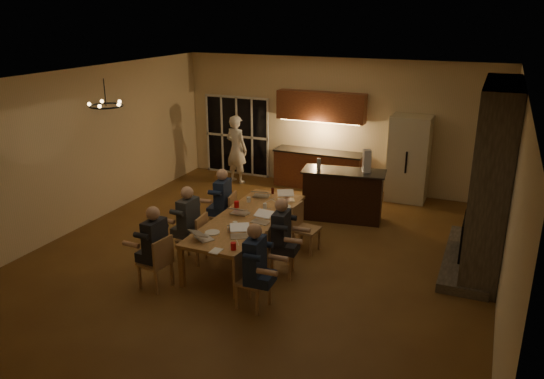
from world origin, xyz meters
The scene contains 44 objects.
floor centered at (0.00, 0.00, 0.00)m, with size 9.00×9.00×0.00m, color brown.
back_wall centered at (0.00, 4.52, 1.60)m, with size 8.00×0.04×3.20m, color beige.
left_wall centered at (-4.02, 0.00, 1.60)m, with size 0.04×9.00×3.20m, color beige.
right_wall centered at (4.02, 0.00, 1.60)m, with size 0.04×9.00×3.20m, color beige.
ceiling centered at (0.00, 0.00, 3.22)m, with size 8.00×9.00×0.04m, color white.
french_doors centered at (-2.70, 4.47, 1.05)m, with size 1.86×0.08×2.10m, color black.
fireplace centered at (3.70, 1.20, 1.60)m, with size 0.58×2.50×3.20m, color #62584D.
kitchenette centered at (-0.30, 4.20, 1.20)m, with size 2.24×0.68×2.40m, color brown, non-canonical shape.
refrigerator centered at (1.90, 4.15, 1.00)m, with size 0.90×0.68×2.00m, color beige.
dining_table centered at (-0.21, -0.07, 0.38)m, with size 1.10×3.01×0.75m, color #C7814F.
bar_island centered at (0.85, 2.36, 0.54)m, with size 1.73×0.68×1.08m, color black.
chair_left_near centered at (-1.09, -1.69, 0.45)m, with size 0.44×0.44×0.89m, color #A47352, non-canonical shape.
chair_left_mid centered at (-1.03, -0.64, 0.45)m, with size 0.44×0.44×0.89m, color #A47352, non-canonical shape.
chair_left_far centered at (-1.07, 0.58, 0.45)m, with size 0.44×0.44×0.89m, color #A47352, non-canonical shape.
chair_right_near centered at (0.62, -1.62, 0.45)m, with size 0.44×0.44×0.89m, color #A47352, non-canonical shape.
chair_right_mid centered at (0.62, -0.53, 0.45)m, with size 0.44×0.44×0.89m, color #A47352, non-canonical shape.
chair_right_far centered at (0.68, 0.55, 0.45)m, with size 0.44×0.44×0.89m, color #A47352, non-canonical shape.
person_left_near centered at (-1.08, -1.65, 0.69)m, with size 0.60×0.60×1.38m, color #21252B, non-canonical shape.
person_right_near centered at (0.67, -1.66, 0.69)m, with size 0.60×0.60×1.38m, color #1C2C46, non-canonical shape.
person_left_mid centered at (-1.11, -0.60, 0.69)m, with size 0.60×0.60×1.38m, color #373C42, non-canonical shape.
person_right_mid centered at (0.62, -0.52, 0.69)m, with size 0.60×0.60×1.38m, color #21252B, non-canonical shape.
person_left_far centered at (-1.06, 0.58, 0.69)m, with size 0.60×0.60×1.38m, color #1C2C46, non-canonical shape.
standing_person centered at (-2.39, 3.79, 0.88)m, with size 0.64×0.42×1.76m, color white.
chandelier centered at (-2.37, -0.97, 2.75)m, with size 0.56×0.56×0.03m, color black.
laptop_a centered at (-0.47, -1.18, 0.86)m, with size 0.32×0.28×0.23m, color silver, non-canonical shape.
laptop_b centered at (0.04, -0.87, 0.86)m, with size 0.32×0.28×0.23m, color silver, non-canonical shape.
laptop_c centered at (-0.43, 0.06, 0.86)m, with size 0.32×0.28×0.23m, color silver, non-canonical shape.
laptop_d centered at (0.09, -0.17, 0.86)m, with size 0.32×0.28×0.23m, color silver, non-canonical shape.
laptop_e centered at (-0.46, 1.08, 0.86)m, with size 0.32×0.28×0.23m, color silver, non-canonical shape.
laptop_f centered at (0.08, 1.04, 0.86)m, with size 0.32×0.28×0.23m, color silver, non-canonical shape.
mug_front centered at (-0.22, -0.55, 0.80)m, with size 0.08×0.08×0.10m, color white.
mug_mid centered at (-0.12, 0.48, 0.80)m, with size 0.08×0.08×0.10m, color white.
mug_back centered at (-0.55, 0.68, 0.80)m, with size 0.08×0.08×0.10m, color white.
redcup_near centered at (0.16, -1.36, 0.81)m, with size 0.09×0.09×0.12m, color red.
redcup_mid centered at (-0.63, 0.32, 0.81)m, with size 0.09×0.09×0.12m, color red.
redcup_far centered at (-0.01, 1.34, 0.81)m, with size 0.08×0.08×0.12m, color red.
can_silver centered at (-0.21, -0.78, 0.81)m, with size 0.07×0.07×0.12m, color #B2B2B7.
can_cola centered at (-0.32, 1.31, 0.81)m, with size 0.06×0.06×0.12m, color #3F0F0C.
plate_near centered at (0.16, -0.66, 0.76)m, with size 0.23×0.23×0.02m, color white.
plate_left centered at (-0.46, -0.92, 0.76)m, with size 0.25×0.25×0.02m, color white.
plate_far centered at (0.18, 0.68, 0.76)m, with size 0.26×0.26×0.02m, color white.
notepad centered at (-0.06, -1.52, 0.76)m, with size 0.15×0.21×0.01m, color white.
bar_bottle centered at (0.34, 2.24, 1.20)m, with size 0.09×0.09×0.24m, color #99999E.
bar_blender centered at (1.31, 2.44, 1.32)m, with size 0.15×0.15×0.48m, color silver.
Camera 1 is at (3.65, -7.98, 4.27)m, focal length 35.00 mm.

